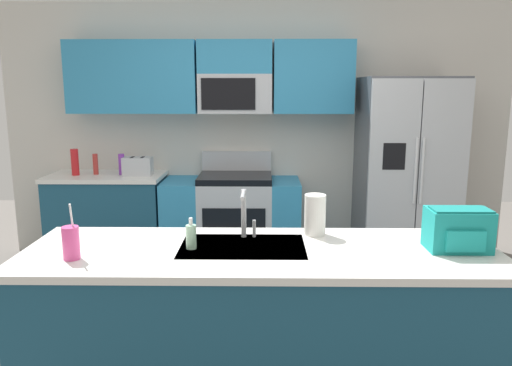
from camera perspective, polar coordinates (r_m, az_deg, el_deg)
name	(u,v)px	position (r m, az deg, el deg)	size (l,w,h in m)	color
ground_plane	(252,354)	(3.47, -0.45, -19.29)	(9.00, 9.00, 0.00)	#66605B
kitchen_wall_unit	(242,115)	(5.09, -1.59, 7.90)	(5.20, 0.43, 2.60)	beige
back_counter	(109,218)	(5.21, -16.77, -3.90)	(1.14, 0.63, 0.90)	navy
range_oven	(232,219)	(4.98, -2.82, -4.20)	(1.36, 0.61, 1.10)	#B7BABF
refrigerator	(406,174)	(4.99, 17.05, 1.03)	(0.90, 0.76, 1.85)	#4C4F54
island_counter	(261,326)	(2.83, 0.55, -16.29)	(2.54, 0.81, 0.90)	navy
toaster	(138,166)	(4.96, -13.58, 1.90)	(0.28, 0.16, 0.18)	#B7BABF
pepper_mill	(96,164)	(5.13, -18.16, 2.09)	(0.05, 0.05, 0.20)	#B2332D
bottle_red	(75,162)	(5.15, -20.31, 2.29)	(0.07, 0.07, 0.26)	red
bottle_purple	(122,164)	(5.04, -15.36, 2.12)	(0.06, 0.06, 0.21)	purple
sink_faucet	(245,210)	(2.79, -1.34, -3.14)	(0.08, 0.21, 0.28)	#B7BABF
drink_cup_pink	(71,243)	(2.64, -20.71, -6.51)	(0.08, 0.08, 0.29)	#EA4C93
soap_dispenser	(191,236)	(2.66, -7.55, -6.16)	(0.06, 0.06, 0.17)	#A5D8B2
paper_towel_roll	(315,215)	(2.89, 6.87, -3.69)	(0.12, 0.12, 0.24)	white
backpack	(458,229)	(2.81, 22.46, -4.93)	(0.32, 0.22, 0.23)	teal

